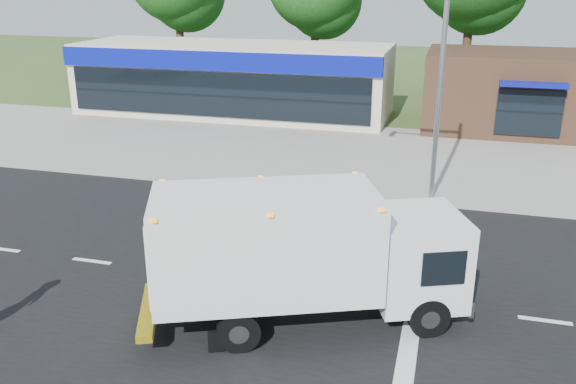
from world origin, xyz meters
name	(u,v)px	position (x,y,z in m)	size (l,w,h in m)	color
ground	(297,289)	(0.00, 0.00, 0.00)	(120.00, 120.00, 0.00)	#385123
road_asphalt	(297,288)	(0.00, 0.00, 0.00)	(60.00, 14.00, 0.02)	black
sidewalk	(351,187)	(0.00, 8.20, 0.06)	(60.00, 2.40, 0.12)	gray
parking_apron	(372,149)	(0.00, 14.00, 0.01)	(60.00, 9.00, 0.02)	gray
lane_markings	(339,322)	(1.35, -1.35, 0.02)	(55.20, 7.00, 0.01)	silver
ems_box_truck	(301,249)	(0.48, -1.52, 1.86)	(7.58, 4.86, 3.23)	black
retail_strip_mall	(233,79)	(-9.00, 19.93, 2.01)	(18.00, 6.20, 4.00)	beige
brown_storefront	(525,92)	(7.00, 19.98, 2.00)	(10.00, 6.70, 4.00)	#382316
traffic_signal_pole	(422,62)	(2.35, 7.60, 4.92)	(3.51, 0.25, 8.00)	gray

